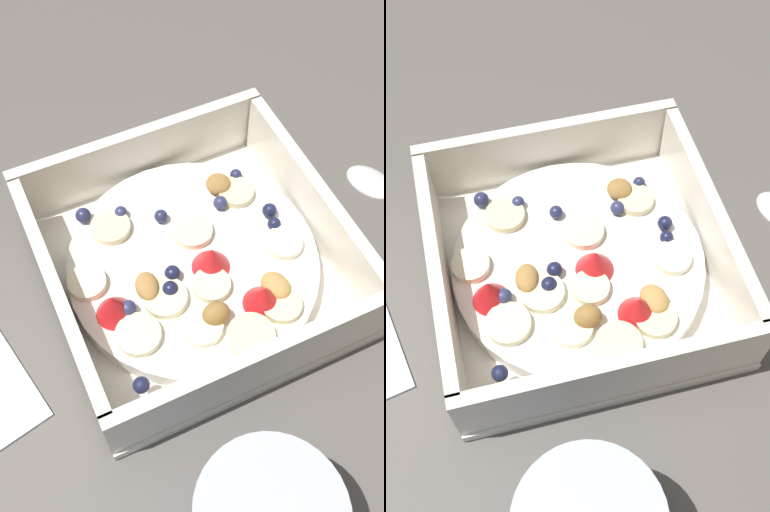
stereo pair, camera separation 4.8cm
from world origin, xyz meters
The scene contains 2 objects.
ground_plane centered at (0.00, 0.00, 0.00)m, with size 2.40×2.40×0.00m, color #56514C.
fruit_bowl centered at (0.01, 0.00, 0.02)m, with size 0.23×0.23×0.07m.
Camera 2 is at (0.07, 0.25, 0.44)m, focal length 42.59 mm.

